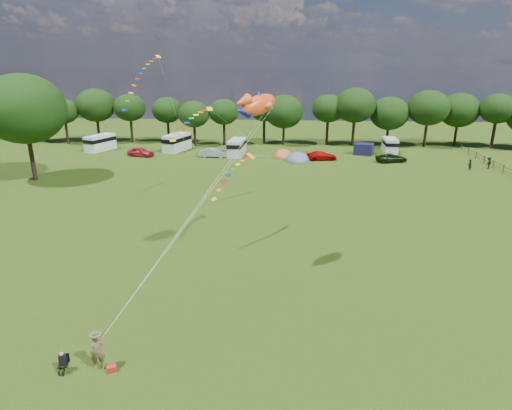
# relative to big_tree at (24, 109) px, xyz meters

# --- Properties ---
(ground_plane) EXTENTS (180.00, 180.00, 0.00)m
(ground_plane) POSITION_rel_big_tree_xyz_m (30.00, -28.00, -9.02)
(ground_plane) COLOR black
(ground_plane) RESTS_ON ground
(tree_line) EXTENTS (102.98, 10.98, 10.27)m
(tree_line) POSITION_rel_big_tree_xyz_m (35.30, 26.99, -2.67)
(tree_line) COLOR black
(tree_line) RESTS_ON ground
(big_tree) EXTENTS (10.00, 10.00, 13.28)m
(big_tree) POSITION_rel_big_tree_xyz_m (0.00, 0.00, 0.00)
(big_tree) COLOR black
(big_tree) RESTS_ON ground
(fence) EXTENTS (0.12, 33.12, 1.20)m
(fence) POSITION_rel_big_tree_xyz_m (62.00, 6.50, -8.32)
(fence) COLOR #472D19
(fence) RESTS_ON ground
(car_a) EXTENTS (4.73, 2.83, 1.48)m
(car_a) POSITION_rel_big_tree_xyz_m (8.86, 15.23, -8.28)
(car_a) COLOR #A51E29
(car_a) RESTS_ON ground
(car_b) EXTENTS (4.14, 1.56, 1.46)m
(car_b) POSITION_rel_big_tree_xyz_m (20.66, 15.48, -8.29)
(car_b) COLOR #9D9EA6
(car_b) RESTS_ON ground
(car_c) EXTENTS (4.83, 2.69, 1.37)m
(car_c) POSITION_rel_big_tree_xyz_m (37.74, 14.60, -8.33)
(car_c) COLOR #A40706
(car_c) RESTS_ON ground
(car_d) EXTENTS (5.07, 3.09, 1.29)m
(car_d) POSITION_rel_big_tree_xyz_m (48.29, 13.86, -8.37)
(car_d) COLOR black
(car_d) RESTS_ON ground
(campervan_a) EXTENTS (4.13, 5.90, 2.66)m
(campervan_a) POSITION_rel_big_tree_xyz_m (0.40, 19.50, -7.59)
(campervan_a) COLOR white
(campervan_a) RESTS_ON ground
(campervan_b) EXTENTS (4.11, 6.23, 2.82)m
(campervan_b) POSITION_rel_big_tree_xyz_m (13.55, 20.41, -7.50)
(campervan_b) COLOR silver
(campervan_b) RESTS_ON ground
(campervan_c) EXTENTS (2.72, 5.51, 2.62)m
(campervan_c) POSITION_rel_big_tree_xyz_m (24.23, 17.15, -7.61)
(campervan_c) COLOR silver
(campervan_c) RESTS_ON ground
(campervan_d) EXTENTS (2.35, 4.96, 2.38)m
(campervan_d) POSITION_rel_big_tree_xyz_m (49.64, 21.37, -7.74)
(campervan_d) COLOR silver
(campervan_d) RESTS_ON ground
(tent_orange) EXTENTS (3.28, 3.59, 2.56)m
(tent_orange) POSITION_rel_big_tree_xyz_m (31.76, 16.10, -9.00)
(tent_orange) COLOR #B95923
(tent_orange) RESTS_ON ground
(tent_greyblue) EXTENTS (3.85, 4.22, 2.87)m
(tent_greyblue) POSITION_rel_big_tree_xyz_m (34.01, 13.29, -9.00)
(tent_greyblue) COLOR slate
(tent_greyblue) RESTS_ON ground
(awning_navy) EXTENTS (3.56, 3.22, 1.83)m
(awning_navy) POSITION_rel_big_tree_xyz_m (44.96, 19.23, -8.10)
(awning_navy) COLOR #171539
(awning_navy) RESTS_ON ground
(kite_flyer) EXTENTS (0.83, 0.69, 1.95)m
(kite_flyer) POSITION_rel_big_tree_xyz_m (23.19, -34.24, -8.04)
(kite_flyer) COLOR brown
(kite_flyer) RESTS_ON ground
(camp_chair) EXTENTS (0.56, 0.57, 1.14)m
(camp_chair) POSITION_rel_big_tree_xyz_m (21.55, -34.56, -8.34)
(camp_chair) COLOR #99999E
(camp_chair) RESTS_ON ground
(kite_bag) EXTENTS (0.52, 0.44, 0.32)m
(kite_bag) POSITION_rel_big_tree_xyz_m (23.89, -34.42, -8.86)
(kite_bag) COLOR red
(kite_bag) RESTS_ON ground
(fish_kite) EXTENTS (3.13, 3.29, 1.93)m
(fish_kite) POSITION_rel_big_tree_xyz_m (30.19, -23.24, 2.85)
(fish_kite) COLOR #F34C18
(fish_kite) RESTS_ON ground
(streamer_kite_a) EXTENTS (3.28, 5.55, 5.74)m
(streamer_kite_a) POSITION_rel_big_tree_xyz_m (16.32, -2.80, 4.23)
(streamer_kite_a) COLOR #EFE900
(streamer_kite_a) RESTS_ON ground
(streamer_kite_b) EXTENTS (4.35, 4.66, 3.82)m
(streamer_kite_b) POSITION_rel_big_tree_xyz_m (22.46, -6.98, -0.34)
(streamer_kite_b) COLOR yellow
(streamer_kite_b) RESTS_ON ground
(streamer_kite_c) EXTENTS (3.13, 5.07, 2.84)m
(streamer_kite_c) POSITION_rel_big_tree_xyz_m (28.22, -17.47, -2.82)
(streamer_kite_c) COLOR gold
(streamer_kite_c) RESTS_ON ground
(walker_a) EXTENTS (0.83, 0.64, 1.50)m
(walker_a) POSITION_rel_big_tree_xyz_m (58.06, 9.57, -8.27)
(walker_a) COLOR black
(walker_a) RESTS_ON ground
(walker_b) EXTENTS (1.17, 1.02, 1.66)m
(walker_b) POSITION_rel_big_tree_xyz_m (61.14, 10.62, -8.19)
(walker_b) COLOR black
(walker_b) RESTS_ON ground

